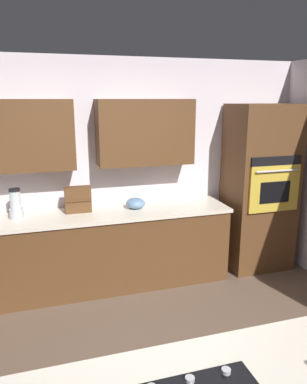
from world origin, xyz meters
name	(u,v)px	position (x,y,z in m)	size (l,w,h in m)	color
wall_back	(103,162)	(0.07, -2.04, 1.42)	(6.00, 0.44, 2.60)	silver
lower_cabinets_back	(108,251)	(0.10, -1.72, 0.43)	(2.80, 0.60, 0.86)	brown
countertop_back	(106,214)	(0.10, -1.72, 0.88)	(2.84, 0.64, 0.04)	silver
wall_oven	(259,188)	(-1.85, -1.72, 1.04)	(0.80, 0.66, 2.08)	brown
blender	(16,206)	(1.05, -1.77, 1.04)	(0.15, 0.15, 0.33)	silver
mixing_bowl	(136,203)	(-0.25, -1.77, 0.96)	(0.22, 0.22, 0.12)	#668CB2
spice_rack	(78,200)	(0.40, -1.80, 1.05)	(0.29, 0.11, 0.30)	brown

